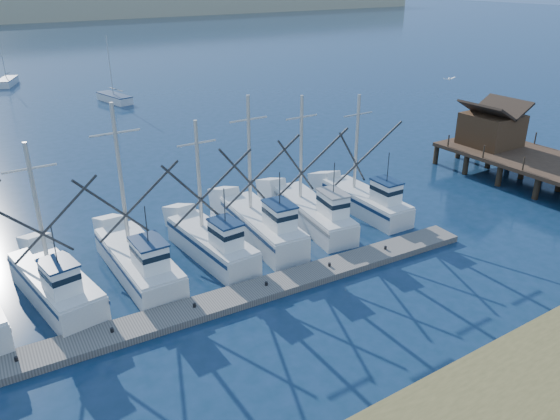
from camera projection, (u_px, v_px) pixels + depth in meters
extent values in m
plane|color=#0D253B|center=(405.00, 314.00, 26.71)|extent=(500.00, 500.00, 0.00)
cube|color=slate|center=(249.00, 293.00, 28.06)|extent=(28.04, 3.36, 0.37)
cube|color=#4C331E|center=(491.00, 129.00, 45.34)|extent=(4.00, 4.00, 2.60)
cube|color=silver|center=(56.00, 288.00, 27.44)|extent=(3.29, 7.67, 1.55)
cube|color=white|center=(61.00, 278.00, 25.36)|extent=(1.56, 1.98, 1.50)
cylinder|color=#B7B2A8|center=(37.00, 206.00, 26.78)|extent=(0.22, 0.22, 6.52)
cube|color=silver|center=(139.00, 264.00, 29.92)|extent=(2.44, 8.09, 1.36)
cube|color=white|center=(150.00, 256.00, 27.76)|extent=(1.41, 1.98, 1.50)
cylinder|color=#B7B2A8|center=(120.00, 176.00, 29.10)|extent=(0.22, 0.22, 7.97)
cube|color=silver|center=(212.00, 246.00, 31.70)|extent=(2.53, 7.32, 1.44)
cube|color=white|center=(226.00, 235.00, 29.69)|extent=(1.33, 1.83, 1.50)
cylinder|color=#B7B2A8|center=(199.00, 176.00, 31.05)|extent=(0.22, 0.22, 6.49)
cube|color=silver|center=(262.00, 228.00, 33.75)|extent=(2.95, 8.07, 1.60)
cube|color=white|center=(280.00, 217.00, 31.57)|extent=(1.48, 2.04, 1.50)
cylinder|color=#B7B2A8|center=(249.00, 155.00, 33.01)|extent=(0.22, 0.22, 7.22)
cube|color=silver|center=(312.00, 215.00, 35.86)|extent=(3.28, 8.37, 1.39)
cube|color=white|center=(333.00, 205.00, 33.68)|extent=(1.52, 2.14, 1.50)
cylinder|color=#B7B2A8|center=(301.00, 149.00, 35.25)|extent=(0.22, 0.22, 6.92)
cube|color=silver|center=(365.00, 203.00, 37.73)|extent=(2.38, 7.45, 1.33)
cube|color=white|center=(386.00, 193.00, 35.71)|extent=(1.31, 1.84, 1.50)
cylinder|color=#B7B2A8|center=(357.00, 143.00, 37.09)|extent=(0.22, 0.22, 6.64)
cube|color=silver|center=(115.00, 99.00, 69.48)|extent=(2.97, 6.21, 0.90)
cylinder|color=#B7B2A8|center=(110.00, 66.00, 68.08)|extent=(0.12, 0.12, 7.20)
cube|color=silver|center=(7.00, 82.00, 79.62)|extent=(3.81, 5.86, 0.90)
cylinder|color=#B7B2A8|center=(1.00, 53.00, 78.22)|extent=(0.12, 0.12, 7.20)
sphere|color=white|center=(449.00, 79.00, 37.78)|extent=(0.20, 0.20, 0.20)
cube|color=white|center=(446.00, 79.00, 37.62)|extent=(0.50, 0.12, 0.14)
cube|color=white|center=(452.00, 78.00, 37.92)|extent=(0.50, 0.12, 0.14)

